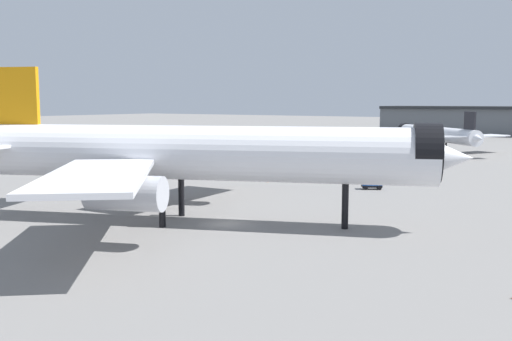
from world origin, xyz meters
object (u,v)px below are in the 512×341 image
Objects in this scene: airliner_far_taxiway at (436,134)px; baggage_tug_wing at (373,183)px; traffic_cone_wingtip at (268,180)px; airliner_near_gate at (191,154)px.

airliner_far_taxiway is 73.38m from baggage_tug_wing.
airliner_far_taxiway is 75.16m from traffic_cone_wingtip.
traffic_cone_wingtip is (-11.20, 33.77, -7.73)m from airliner_near_gate.
airliner_near_gate is at bearing -133.89° from baggage_tug_wing.
baggage_tug_wing is (7.50, 36.15, -7.11)m from airliner_near_gate.
airliner_near_gate is 36.41m from traffic_cone_wingtip.
traffic_cone_wingtip is (-6.94, -74.69, -4.79)m from airliner_far_taxiway.
airliner_near_gate reaches higher than traffic_cone_wingtip.
airliner_near_gate reaches higher than baggage_tug_wing.
baggage_tug_wing is 18.86m from traffic_cone_wingtip.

